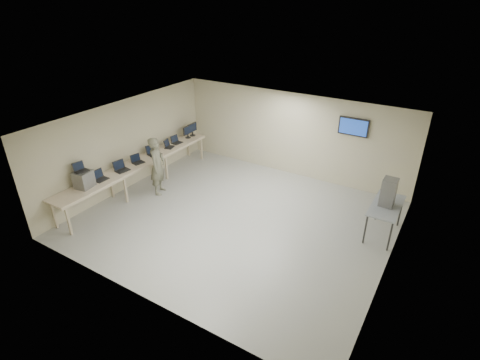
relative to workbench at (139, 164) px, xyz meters
The scene contains 15 objects.
room 3.67m from the workbench, ahead, with size 8.01×7.01×2.81m.
workbench is the anchor object (origin of this frame).
equipment_box 1.97m from the workbench, 91.85° to the right, with size 0.39×0.45×0.47m, color slate.
laptop_on_box 2.04m from the workbench, 93.34° to the right, with size 0.31×0.36×0.25m.
laptop_0 1.43m from the workbench, 93.12° to the right, with size 0.30×0.37×0.28m.
laptop_1 0.71m from the workbench, 91.27° to the right, with size 0.38×0.43×0.30m.
laptop_2 0.15m from the workbench, 104.27° to the right, with size 0.35×0.39×0.27m.
laptop_3 0.72m from the workbench, 92.38° to the left, with size 0.44×0.47×0.31m.
laptop_4 1.43m from the workbench, 90.87° to the left, with size 0.35×0.39×0.26m.
laptop_5 1.88m from the workbench, 91.69° to the left, with size 0.31×0.37×0.27m.
monitor_near 2.51m from the workbench, 90.26° to the left, with size 0.20×0.45×0.44m.
monitor_far 2.77m from the workbench, 90.23° to the left, with size 0.21×0.47×0.46m.
soldier 0.73m from the workbench, ahead, with size 0.67×0.44×1.82m, color #575947.
side_table 7.32m from the workbench, 11.00° to the left, with size 0.69×1.48×0.89m.
storage_bins 7.31m from the workbench, 11.03° to the left, with size 0.34×0.38×0.72m.
Camera 1 is at (4.64, -7.42, 5.76)m, focal length 28.00 mm.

